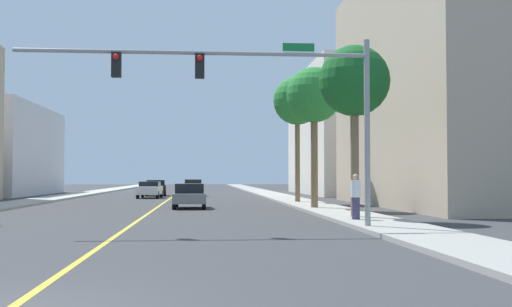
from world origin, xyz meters
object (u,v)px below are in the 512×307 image
Objects in this scene: car_gray at (190,196)px; car_black at (156,188)px; pedestrian at (356,197)px; car_yellow at (193,188)px; palm_mid at (314,97)px; palm_far at (297,102)px; traffic_signal_mast at (258,87)px; car_white at (150,189)px; palm_near at (354,83)px.

car_gray is 24.05m from car_black.
pedestrian reaches higher than car_gray.
car_gray is 22.32m from car_yellow.
palm_mid is 8.02m from palm_far.
car_yellow is (-2.75, 37.63, -4.11)m from traffic_signal_mast.
palm_mid is 1.81× the size of car_white.
car_black is at bearing 154.84° from car_yellow.
palm_near is (4.55, 4.86, 0.94)m from traffic_signal_mast.
palm_near reaches higher than car_yellow.
pedestrian is at bearing 37.36° from traffic_signal_mast.
car_gray reaches higher than car_white.
palm_near is at bearing 46.87° from traffic_signal_mast.
palm_near reaches higher than car_white.
car_gray is at bearing 99.62° from traffic_signal_mast.
traffic_signal_mast is at bearing -83.67° from car_black.
palm_near is 1.68× the size of car_yellow.
car_yellow is at bearing 90.54° from car_gray.
palm_mid is at bearing 71.70° from traffic_signal_mast.
car_gray is 13.90m from pedestrian.
palm_near is at bearing -66.70° from car_white.
palm_far is (0.28, 7.99, 0.67)m from palm_mid.
palm_far is at bearing -24.21° from pedestrian.
car_black reaches higher than car_gray.
car_gray is 0.91× the size of car_yellow.
car_black is at bearing -6.83° from pedestrian.
car_white is at bearing -93.16° from car_black.
car_gray is (-7.13, -5.52, -6.17)m from palm_far.
palm_far is (4.53, 20.84, 2.02)m from traffic_signal_mast.
palm_near is 13.65m from car_gray.
palm_mid is 26.32m from car_yellow.
car_yellow is at bearing 102.56° from palm_near.
palm_far is at bearing -62.17° from car_black.
palm_mid is at bearing -70.94° from car_black.
palm_mid is 0.91× the size of palm_far.
palm_near is 8.01m from palm_mid.
palm_near reaches higher than car_gray.
car_white is 2.38× the size of pedestrian.
car_black is (-10.51, 26.24, -5.47)m from palm_mid.
traffic_signal_mast reaches higher than car_gray.
palm_mid is 1.88× the size of car_black.
palm_far reaches higher than traffic_signal_mast.
palm_far reaches higher than car_white.
palm_mid is at bearing -76.86° from car_yellow.
car_gray is at bearing -92.24° from car_yellow.
traffic_signal_mast is at bearing -77.04° from car_white.
car_black is (-10.81, 34.23, -5.06)m from palm_near.
car_gray is (-7.15, 10.46, -5.10)m from palm_near.
traffic_signal_mast is 3.04× the size of car_gray.
pedestrian is at bearing -76.57° from car_black.
car_black is 6.26m from car_white.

